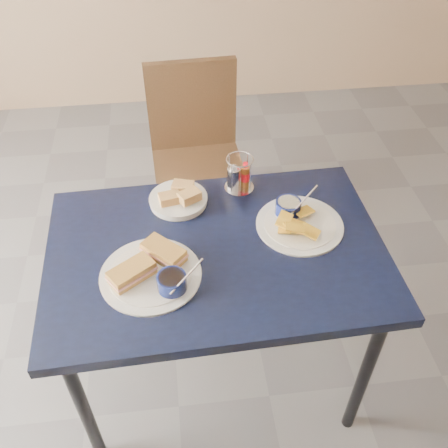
{
  "coord_description": "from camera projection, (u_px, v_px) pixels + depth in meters",
  "views": [
    {
      "loc": [
        -0.31,
        -0.99,
        1.93
      ],
      "look_at": [
        -0.17,
        0.19,
        0.82
      ],
      "focal_mm": 40.0,
      "sensor_mm": 36.0,
      "label": 1
    }
  ],
  "objects": [
    {
      "name": "dining_table",
      "position": [
        217.0,
        264.0,
        1.69
      ],
      "size": [
        1.13,
        0.77,
        0.75
      ],
      "color": "black",
      "rests_on": "ground"
    },
    {
      "name": "chair_far",
      "position": [
        197.0,
        145.0,
        2.47
      ],
      "size": [
        0.46,
        0.44,
        0.92
      ],
      "color": "black",
      "rests_on": "ground"
    },
    {
      "name": "ground",
      "position": [
        269.0,
        396.0,
        2.06
      ],
      "size": [
        6.0,
        6.0,
        0.0
      ],
      "primitive_type": "plane",
      "color": "#58585D",
      "rests_on": "ground"
    },
    {
      "name": "sandwich_plate",
      "position": [
        153.0,
        271.0,
        1.54
      ],
      "size": [
        0.32,
        0.32,
        0.12
      ],
      "color": "white",
      "rests_on": "dining_table"
    },
    {
      "name": "plantain_plate",
      "position": [
        296.0,
        219.0,
        1.72
      ],
      "size": [
        0.3,
        0.3,
        0.12
      ],
      "color": "white",
      "rests_on": "dining_table"
    },
    {
      "name": "bread_basket",
      "position": [
        179.0,
        198.0,
        1.79
      ],
      "size": [
        0.21,
        0.21,
        0.07
      ],
      "color": "white",
      "rests_on": "dining_table"
    },
    {
      "name": "condiment_caddy",
      "position": [
        238.0,
        176.0,
        1.83
      ],
      "size": [
        0.11,
        0.11,
        0.14
      ],
      "color": "silver",
      "rests_on": "dining_table"
    }
  ]
}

